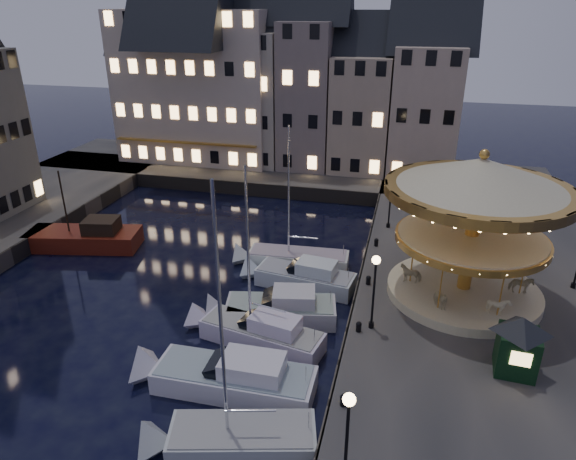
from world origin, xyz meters
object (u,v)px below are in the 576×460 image
(motorboat_e, at_px, (299,277))
(red_fishing_boat, at_px, (86,238))
(streetlamp_c, at_px, (391,193))
(bollard_d, at_px, (376,242))
(streetlamp_b, at_px, (375,282))
(motorboat_c, at_px, (255,332))
(motorboat_f, at_px, (290,259))
(bollard_a, at_px, (343,399))
(bollard_c, at_px, (368,280))
(ticket_kiosk, at_px, (520,335))
(carousel, at_px, (477,203))
(streetlamp_a, at_px, (347,429))
(motorboat_b, at_px, (226,377))
(bollard_b, at_px, (359,326))
(motorboat_d, at_px, (274,310))
(motorboat_a, at_px, (229,440))

(motorboat_e, distance_m, red_fishing_boat, 16.87)
(streetlamp_c, relative_size, bollard_d, 7.32)
(streetlamp_b, distance_m, red_fishing_boat, 23.30)
(motorboat_c, relative_size, motorboat_f, 0.98)
(bollard_a, height_order, motorboat_e, motorboat_e)
(bollard_c, bearing_deg, ticket_kiosk, -41.32)
(streetlamp_c, bearing_deg, carousel, -61.56)
(streetlamp_b, bearing_deg, motorboat_e, 132.71)
(streetlamp_c, height_order, red_fishing_boat, red_fishing_boat)
(red_fishing_boat, relative_size, carousel, 0.87)
(bollard_c, relative_size, motorboat_e, 0.08)
(streetlamp_a, height_order, motorboat_c, motorboat_c)
(bollard_c, distance_m, motorboat_c, 7.80)
(streetlamp_c, bearing_deg, bollard_a, -91.76)
(streetlamp_c, height_order, motorboat_b, streetlamp_c)
(streetlamp_a, xyz_separation_m, ticket_kiosk, (6.68, 8.10, -0.78))
(bollard_c, xyz_separation_m, motorboat_e, (-4.49, 1.01, -0.96))
(streetlamp_b, distance_m, bollard_b, 2.54)
(bollard_d, bearing_deg, streetlamp_a, -88.28)
(motorboat_e, bearing_deg, red_fishing_boat, 173.73)
(streetlamp_a, bearing_deg, bollard_a, 98.53)
(motorboat_e, height_order, carousel, carousel)
(motorboat_b, xyz_separation_m, red_fishing_boat, (-15.56, 12.14, 0.07))
(streetlamp_c, distance_m, motorboat_c, 16.07)
(red_fishing_boat, bearing_deg, streetlamp_b, -18.60)
(motorboat_c, xyz_separation_m, red_fishing_boat, (-15.81, 8.36, 0.03))
(bollard_a, height_order, red_fishing_boat, red_fishing_boat)
(motorboat_d, bearing_deg, red_fishing_boat, 159.71)
(bollard_c, height_order, bollard_d, same)
(bollard_b, height_order, motorboat_d, motorboat_d)
(motorboat_b, distance_m, motorboat_c, 3.79)
(streetlamp_b, distance_m, bollard_c, 5.14)
(ticket_kiosk, bearing_deg, carousel, 105.87)
(motorboat_a, height_order, motorboat_c, motorboat_a)
(bollard_b, relative_size, ticket_kiosk, 0.17)
(motorboat_e, relative_size, motorboat_f, 0.71)
(bollard_b, relative_size, motorboat_e, 0.08)
(streetlamp_c, distance_m, motorboat_a, 22.57)
(streetlamp_a, distance_m, streetlamp_b, 10.00)
(motorboat_f, bearing_deg, motorboat_a, -85.20)
(motorboat_a, xyz_separation_m, motorboat_b, (-1.37, 3.47, 0.11))
(streetlamp_c, relative_size, bollard_c, 7.32)
(bollard_b, height_order, motorboat_c, motorboat_c)
(red_fishing_boat, xyz_separation_m, ticket_kiosk, (28.54, -9.26, 2.53))
(streetlamp_c, bearing_deg, motorboat_e, -122.52)
(streetlamp_b, xyz_separation_m, bollard_d, (-0.60, 10.00, -2.41))
(bollard_d, height_order, motorboat_a, motorboat_a)
(streetlamp_b, relative_size, bollard_b, 7.32)
(bollard_b, relative_size, motorboat_a, 0.05)
(streetlamp_b, distance_m, motorboat_d, 6.74)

